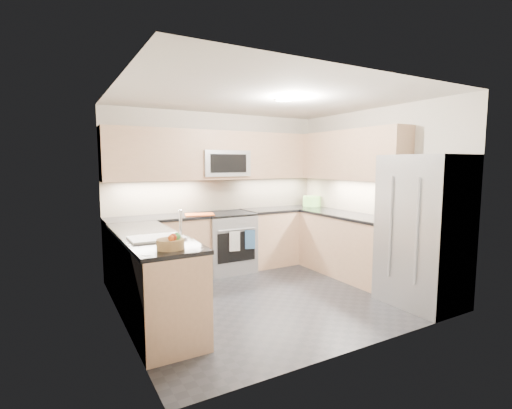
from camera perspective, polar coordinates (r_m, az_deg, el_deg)
The scene contains 37 objects.
floor at distance 4.94m, azimuth 2.05°, elevation -13.77°, with size 3.60×3.20×0.00m, color #26262B.
ceiling at distance 4.71m, azimuth 2.18°, elevation 16.12°, with size 3.60×3.20×0.02m, color beige.
wall_back at distance 6.08m, azimuth -5.80°, elevation 2.07°, with size 3.60×0.02×2.50m, color beige.
wall_front at distance 3.41m, azimuth 16.30°, elevation -1.48°, with size 3.60×0.02×2.50m, color beige.
wall_left at distance 4.03m, azimuth -20.26°, elevation -0.45°, with size 0.02×3.20×2.50m, color beige.
wall_right at distance 5.81m, azimuth 17.44°, elevation 1.61°, with size 0.02×3.20×2.50m, color beige.
base_cab_back_left at distance 5.57m, azimuth -14.85°, elevation -6.85°, with size 1.42×0.60×0.90m, color tan.
base_cab_back_right at distance 6.45m, azimuth 4.31°, elevation -4.85°, with size 1.42×0.60×0.90m, color tan.
base_cab_right at distance 5.82m, azimuth 14.06°, elevation -6.25°, with size 0.60×1.70×0.90m, color tan.
base_cab_peninsula at distance 4.25m, azimuth -15.77°, elevation -10.99°, with size 0.60×2.00×0.90m, color tan.
countertop_back_left at distance 5.48m, azimuth -14.98°, elevation -2.05°, with size 1.42×0.63×0.04m, color black.
countertop_back_right at distance 6.37m, azimuth 4.35°, elevation -0.70°, with size 1.42×0.63×0.04m, color black.
countertop_right at distance 5.74m, azimuth 14.18°, elevation -1.66°, with size 0.63×1.70×0.04m, color black.
countertop_peninsula at distance 4.14m, azimuth -15.97°, elevation -4.76°, with size 0.63×2.00×0.04m, color black.
upper_cab_back at distance 5.91m, azimuth -5.17°, elevation 7.53°, with size 3.60×0.35×0.75m, color tan.
upper_cab_right at distance 5.86m, azimuth 14.47°, elevation 7.37°, with size 0.35×1.95×0.75m, color tan.
backsplash_back at distance 6.08m, azimuth -5.77°, elevation 1.55°, with size 3.60×0.01×0.51m, color tan.
backsplash_right at distance 6.12m, azimuth 14.32°, elevation 1.42°, with size 0.01×2.30×0.51m, color tan.
gas_range at distance 5.90m, azimuth -4.44°, elevation -5.85°, with size 0.76×0.65×0.91m, color #979A9F.
range_cooktop at distance 5.82m, azimuth -4.48°, elevation -1.42°, with size 0.76×0.65×0.03m, color black.
oven_door_glass at distance 5.61m, azimuth -3.00°, elevation -6.53°, with size 0.62×0.02×0.45m, color black.
oven_handle at distance 5.54m, azimuth -2.93°, elevation -3.85°, with size 0.02×0.02×0.60m, color #B2B5BA.
microwave at distance 5.88m, azimuth -5.06°, elevation 6.32°, with size 0.76×0.40×0.40m, color #A2A5A9.
microwave_door at distance 5.70m, azimuth -4.20°, elevation 6.33°, with size 0.60×0.01×0.28m, color black.
refrigerator at distance 4.85m, azimuth 24.38°, elevation -3.71°, with size 0.70×0.90×1.80m, color #94989C.
fridge_handle_left at distance 4.45m, azimuth 23.46°, elevation -3.89°, with size 0.02×0.02×1.20m, color #B2B5BA.
fridge_handle_right at distance 4.67m, azimuth 19.94°, elevation -3.28°, with size 0.02×0.02×1.20m, color #B2B5BA.
sink_basin at distance 3.91m, azimuth -15.09°, elevation -5.98°, with size 0.52×0.38×0.16m, color white.
faucet at distance 3.94m, azimuth -11.51°, elevation -2.83°, with size 0.03×0.03×0.28m, color silver.
utensil_bowl at distance 6.69m, azimuth 8.58°, elevation 0.53°, with size 0.31×0.31×0.18m, color #72B94F.
cutting_board at distance 5.55m, azimuth -8.66°, elevation -1.53°, with size 0.42×0.29×0.01m, color #C84912.
fruit_basket at distance 3.40m, azimuth -13.02°, elevation -5.95°, with size 0.25×0.25×0.09m, color #A8814E.
fruit_apple at distance 3.34m, azimuth -12.62°, elevation -4.93°, with size 0.07×0.07×0.07m, color #B22F14.
fruit_pear at distance 3.36m, azimuth -12.11°, elevation -4.84°, with size 0.07×0.07×0.07m, color green.
dish_towel_check at distance 5.53m, azimuth -3.30°, elevation -5.66°, with size 0.16×0.01×0.30m, color white.
dish_towel_blue at distance 5.65m, azimuth -0.92°, elevation -5.40°, with size 0.15×0.01×0.29m, color #315A87.
fruit_orange at distance 3.32m, azimuth -12.94°, elevation -5.05°, with size 0.06×0.06×0.06m, color #D55417.
Camera 1 is at (-2.43, -3.96, 1.70)m, focal length 26.00 mm.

